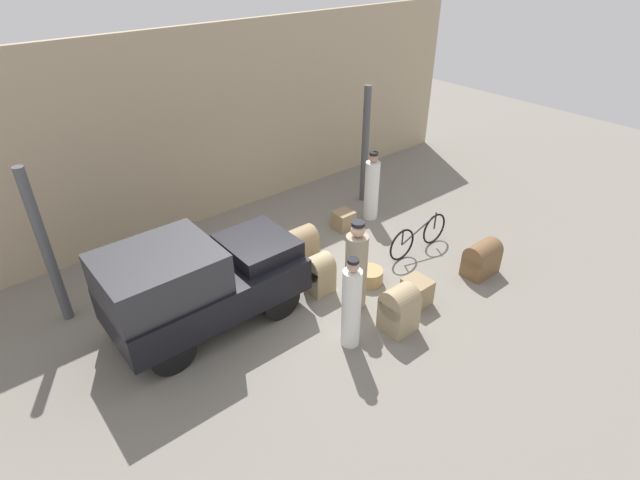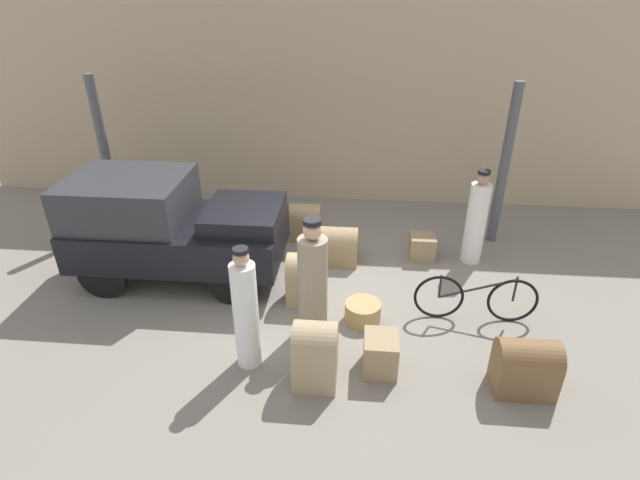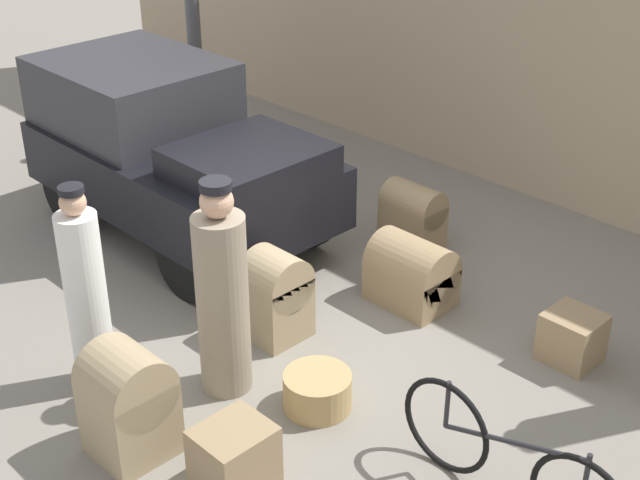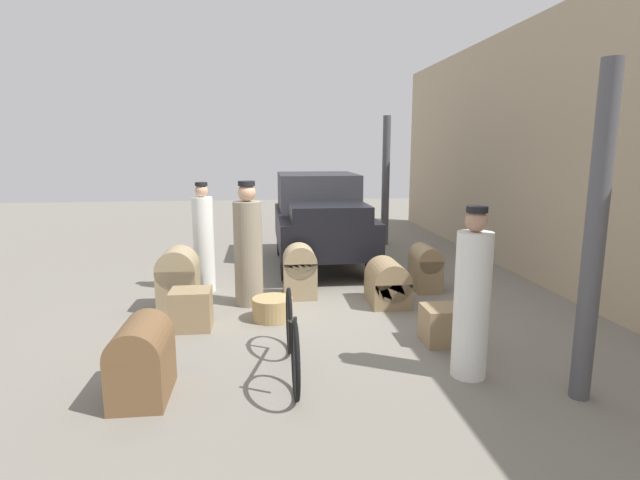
% 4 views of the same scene
% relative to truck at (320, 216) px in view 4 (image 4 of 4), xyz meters
% --- Properties ---
extents(ground_plane, '(30.00, 30.00, 0.00)m').
position_rel_truck_xyz_m(ground_plane, '(2.35, -0.50, -0.97)').
color(ground_plane, gray).
extents(station_building_facade, '(16.00, 0.15, 4.50)m').
position_rel_truck_xyz_m(station_building_facade, '(2.35, 3.58, 1.28)').
color(station_building_facade, tan).
rests_on(station_building_facade, ground).
extents(canopy_pillar_left, '(0.18, 0.18, 3.03)m').
position_rel_truck_xyz_m(canopy_pillar_left, '(-1.84, 1.77, 0.55)').
color(canopy_pillar_left, '#4C4C51').
rests_on(canopy_pillar_left, ground).
extents(canopy_pillar_right, '(0.18, 0.18, 3.03)m').
position_rel_truck_xyz_m(canopy_pillar_right, '(5.75, 1.77, 0.55)').
color(canopy_pillar_right, '#4C4C51').
rests_on(canopy_pillar_right, ground).
extents(truck, '(3.43, 1.72, 1.77)m').
position_rel_truck_xyz_m(truck, '(0.00, 0.00, 0.00)').
color(truck, black).
rests_on(truck, ground).
extents(bicycle, '(1.82, 0.04, 0.79)m').
position_rel_truck_xyz_m(bicycle, '(4.92, -0.86, -0.59)').
color(bicycle, black).
rests_on(bicycle, ground).
extents(wicker_basket, '(0.54, 0.54, 0.30)m').
position_rel_truck_xyz_m(wicker_basket, '(3.26, -1.03, -0.82)').
color(wicker_basket, tan).
rests_on(wicker_basket, ground).
extents(porter_carrying_trunk, '(0.33, 0.33, 1.76)m').
position_rel_truck_xyz_m(porter_carrying_trunk, '(1.75, -2.09, -0.15)').
color(porter_carrying_trunk, white).
rests_on(porter_carrying_trunk, ground).
extents(porter_standing_middle, '(0.35, 0.35, 1.74)m').
position_rel_truck_xyz_m(porter_standing_middle, '(5.20, 0.92, -0.17)').
color(porter_standing_middle, white).
rests_on(porter_standing_middle, ground).
extents(conductor_in_dark_uniform, '(0.41, 0.41, 1.83)m').
position_rel_truck_xyz_m(conductor_in_dark_uniform, '(2.54, -1.36, -0.13)').
color(conductor_in_dark_uniform, gray).
rests_on(conductor_in_dark_uniform, ground).
extents(trunk_large_brown, '(0.75, 0.55, 0.66)m').
position_rel_truck_xyz_m(trunk_large_brown, '(2.76, 0.69, -0.66)').
color(trunk_large_brown, '#937A56').
rests_on(trunk_large_brown, ground).
extents(trunk_umber_medium, '(0.47, 0.50, 0.83)m').
position_rel_truck_xyz_m(trunk_umber_medium, '(2.29, -0.58, -0.54)').
color(trunk_umber_medium, '#9E8966').
rests_on(trunk_umber_medium, ground).
extents(suitcase_tan_flat, '(0.61, 0.41, 0.74)m').
position_rel_truck_xyz_m(suitcase_tan_flat, '(2.10, 1.48, -0.58)').
color(suitcase_tan_flat, '#937A56').
rests_on(suitcase_tan_flat, ground).
extents(suitcase_small_leather, '(0.74, 0.49, 0.75)m').
position_rel_truck_xyz_m(suitcase_small_leather, '(5.28, -2.27, -0.59)').
color(suitcase_small_leather, brown).
rests_on(suitcase_small_leather, ground).
extents(suitcase_black_upright, '(0.45, 0.43, 0.44)m').
position_rel_truck_xyz_m(suitcase_black_upright, '(4.32, 0.95, -0.75)').
color(suitcase_black_upright, '#937A56').
rests_on(suitcase_black_upright, ground).
extents(trunk_wicker_pale, '(0.44, 0.51, 0.52)m').
position_rel_truck_xyz_m(trunk_wicker_pale, '(3.50, -2.07, -0.71)').
color(trunk_wicker_pale, '#937A56').
rests_on(trunk_wicker_pale, ground).
extents(trunk_barrel_dark, '(0.55, 0.55, 0.90)m').
position_rel_truck_xyz_m(trunk_barrel_dark, '(2.67, -2.36, -0.51)').
color(trunk_barrel_dark, '#9E8966').
rests_on(trunk_barrel_dark, ground).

